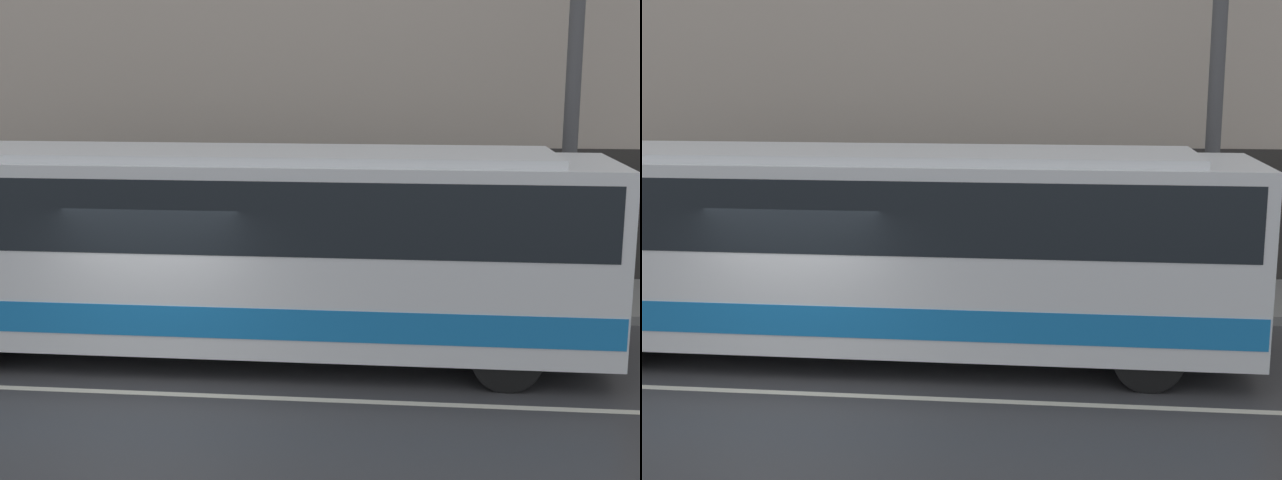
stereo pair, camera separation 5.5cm
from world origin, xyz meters
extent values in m
plane|color=#38383A|center=(0.00, 0.00, 0.00)|extent=(60.00, 60.00, 0.00)
cube|color=gray|center=(0.00, 5.41, 0.08)|extent=(60.00, 2.82, 0.17)
cube|color=#2D2B28|center=(0.00, 6.81, 1.40)|extent=(60.00, 0.06, 2.80)
cube|color=beige|center=(0.00, 0.00, 0.00)|extent=(54.00, 0.14, 0.01)
cube|color=white|center=(0.59, 1.77, 1.72)|extent=(11.97, 2.56, 2.75)
cube|color=#1972BF|center=(0.59, 1.77, 0.90)|extent=(11.91, 2.59, 0.45)
cube|color=black|center=(0.59, 1.77, 2.39)|extent=(11.61, 2.58, 1.04)
cube|color=orange|center=(6.53, 1.77, 2.91)|extent=(0.12, 1.92, 0.28)
cube|color=white|center=(0.59, 1.77, 3.16)|extent=(10.18, 2.18, 0.12)
cylinder|color=black|center=(4.98, 0.65, 0.50)|extent=(0.99, 0.28, 0.99)
cylinder|color=black|center=(4.98, 2.89, 0.50)|extent=(0.99, 0.28, 0.99)
cylinder|color=black|center=(-3.00, 2.89, 0.50)|extent=(0.99, 0.28, 0.99)
cylinder|color=#4C4C4F|center=(6.38, 4.81, 4.33)|extent=(0.27, 0.27, 8.33)
cylinder|color=#333338|center=(-3.67, 6.37, 0.90)|extent=(0.36, 0.36, 1.46)
sphere|color=tan|center=(-3.67, 6.37, 1.76)|extent=(0.27, 0.27, 0.27)
camera|label=1|loc=(3.63, -11.35, 4.53)|focal=50.00mm
camera|label=2|loc=(3.68, -11.34, 4.53)|focal=50.00mm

